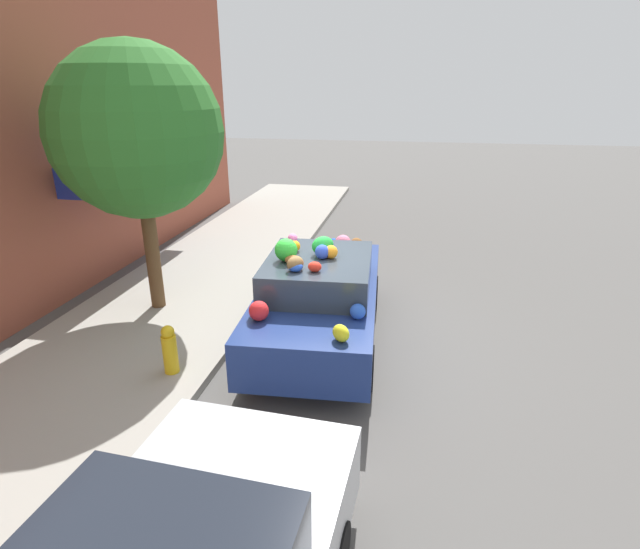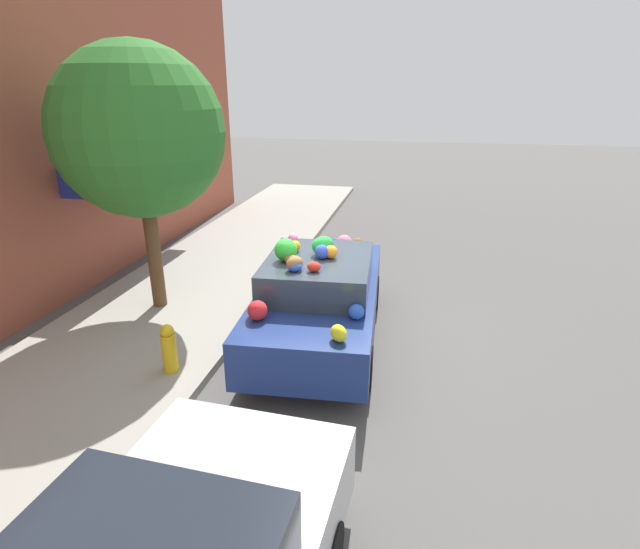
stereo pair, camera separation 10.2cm
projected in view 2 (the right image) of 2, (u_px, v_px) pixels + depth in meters
name	position (u px, v px, depth m)	size (l,w,h in m)	color
ground_plane	(311.00, 338.00, 8.04)	(60.00, 60.00, 0.00)	#565451
sidewalk_curb	(158.00, 319.00, 8.54)	(24.00, 3.20, 0.13)	#9E998E
building_facade	(15.00, 132.00, 8.03)	(18.00, 1.20, 6.33)	#9E4C38
street_tree	(139.00, 132.00, 7.88)	(2.73, 2.73, 4.37)	brown
fire_hydrant	(169.00, 348.00, 6.77)	(0.20, 0.20, 0.70)	gold
art_car	(320.00, 296.00, 7.72)	(4.27, 2.01, 1.76)	navy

